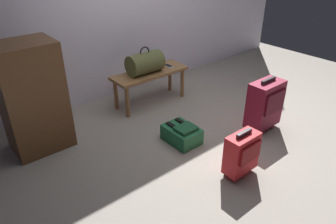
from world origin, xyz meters
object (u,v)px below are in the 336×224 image
Objects in this scene: bench at (150,77)px; suitcase_upright_burgundy at (265,104)px; suitcase_small_red at (242,153)px; backpack_green at (182,134)px; duffel_bag_olive at (145,63)px; side_cabinet at (33,98)px; cell_phone at (169,66)px.

bench is 1.45m from suitcase_upright_burgundy.
suitcase_small_red is 0.75m from backpack_green.
suitcase_upright_burgundy is at bearing -66.50° from bench.
bench is 2.27× the size of duffel_bag_olive.
backpack_green is 0.35× the size of side_cabinet.
bench is 1.64× the size of suitcase_upright_burgundy.
backpack_green is (-0.05, 0.73, -0.15)m from suitcase_small_red.
duffel_bag_olive reaches higher than suitcase_upright_burgundy.
duffel_bag_olive is 0.72× the size of suitcase_upright_burgundy.
cell_phone is 1.17m from backpack_green.
cell_phone reaches higher than backpack_green.
side_cabinet reaches higher than duffel_bag_olive.
bench reaches higher than backpack_green.
suitcase_small_red is 2.04m from side_cabinet.
cell_phone is 0.13× the size of side_cabinet.
side_cabinet is (-1.46, -0.07, 0.19)m from bench.
suitcase_upright_burgundy is at bearing -78.50° from cell_phone.
suitcase_small_red is at bearing -108.30° from cell_phone.
suitcase_upright_burgundy is at bearing -23.64° from backpack_green.
bench is at bearing 0.00° from duffel_bag_olive.
suitcase_upright_burgundy is (0.58, -1.33, -0.05)m from bench.
backpack_green is at bearing -37.05° from side_cabinet.
bench is 2.17× the size of suitcase_small_red.
suitcase_upright_burgundy reaches higher than cell_phone.
suitcase_upright_burgundy is 1.33× the size of suitcase_small_red.
cell_phone is 0.38× the size of backpack_green.
backpack_green is at bearing -103.64° from duffel_bag_olive.
suitcase_upright_burgundy is 1.61× the size of backpack_green.
duffel_bag_olive reaches higher than backpack_green.
suitcase_upright_burgundy reaches higher than suitcase_small_red.
side_cabinet is at bearing 127.02° from suitcase_small_red.
suitcase_small_red is (-0.25, -1.68, -0.13)m from bench.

